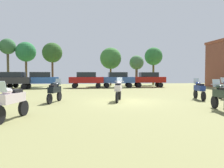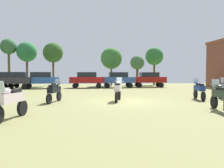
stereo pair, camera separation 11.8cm
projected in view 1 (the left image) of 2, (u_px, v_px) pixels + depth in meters
name	position (u px, v px, depth m)	size (l,w,h in m)	color
ground_plane	(123.00, 102.00, 13.45)	(44.00, 52.00, 0.02)	olive
motorcycle_1	(199.00, 89.00, 14.39)	(0.72, 2.14, 1.45)	black
motorcycle_3	(118.00, 90.00, 13.56)	(0.82, 2.24, 1.51)	black
motorcycle_4	(222.00, 95.00, 9.90)	(0.70, 2.24, 1.47)	black
motorcycle_6	(12.00, 101.00, 7.92)	(0.78, 2.23, 1.48)	black
motorcycle_10	(55.00, 91.00, 12.95)	(0.78, 2.11, 1.44)	black
car_1	(87.00, 79.00, 27.03)	(4.44, 2.16, 2.00)	black
car_2	(40.00, 79.00, 25.94)	(4.52, 2.41, 2.00)	black
car_3	(2.00, 79.00, 26.74)	(4.54, 2.48, 2.00)	black
car_4	(149.00, 78.00, 28.64)	(4.37, 1.97, 2.00)	black
car_5	(118.00, 79.00, 27.74)	(4.33, 1.87, 2.00)	black
car_6	(14.00, 79.00, 25.14)	(4.48, 2.28, 2.00)	black
tree_1	(52.00, 53.00, 31.53)	(2.94, 2.94, 6.43)	brown
tree_2	(111.00, 58.00, 32.57)	(3.27, 3.27, 5.82)	brown
tree_4	(26.00, 52.00, 32.37)	(3.00, 3.00, 6.67)	brown
tree_5	(153.00, 57.00, 35.14)	(2.94, 2.94, 6.19)	brown
tree_7	(137.00, 63.00, 34.09)	(2.27, 2.27, 4.77)	brown
tree_8	(8.00, 47.00, 31.72)	(2.34, 2.34, 7.07)	brown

